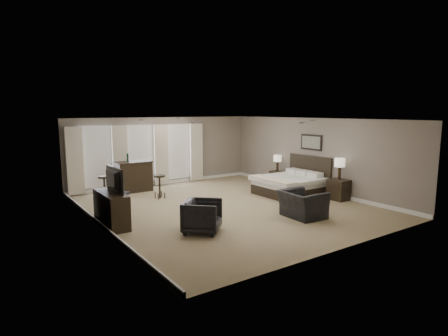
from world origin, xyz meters
TOP-DOWN VIEW (x-y plane):
  - room at (0.00, 0.00)m, footprint 7.60×8.60m
  - window_bay at (-1.00, 4.11)m, footprint 5.25×0.20m
  - bed at (2.58, 0.09)m, footprint 2.00×1.91m
  - nightstand_near at (3.47, -1.36)m, footprint 0.50×0.61m
  - nightstand_far at (3.47, 1.54)m, footprint 0.41×0.50m
  - lamp_near at (3.47, -1.36)m, footprint 0.33×0.33m
  - lamp_far at (3.47, 1.54)m, footprint 0.30×0.30m
  - wall_art at (3.70, 0.09)m, footprint 0.04×0.96m
  - dresser at (-3.45, 0.04)m, footprint 0.47×1.47m
  - tv at (-3.45, 0.04)m, footprint 0.63×1.09m
  - armchair_near at (1.03, -2.11)m, footprint 0.78×1.15m
  - armchair_far at (-1.84, -1.66)m, footprint 1.14×1.14m
  - bar_counter at (-1.49, 3.58)m, footprint 1.25×0.65m
  - bar_stool_left at (-2.77, 2.83)m, footprint 0.49×0.49m
  - bar_stool_right at (-1.20, 2.09)m, footprint 0.37×0.37m
  - desk_chair at (-2.74, 1.48)m, footprint 0.70×0.70m

SIDE VIEW (x-z plane):
  - nightstand_far at x=3.47m, z-range 0.00..0.55m
  - nightstand_near at x=3.47m, z-range 0.00..0.66m
  - bar_stool_right at x=-1.20m, z-range 0.00..0.77m
  - bar_stool_left at x=-2.77m, z-range 0.00..0.79m
  - dresser at x=-3.45m, z-range 0.00..0.85m
  - armchair_far at x=-1.84m, z-range 0.00..0.86m
  - desk_chair at x=-2.74m, z-range 0.00..0.97m
  - armchair_near at x=1.03m, z-range 0.00..0.97m
  - bar_counter at x=-1.49m, z-range 0.00..1.09m
  - bed at x=2.58m, z-range 0.00..1.28m
  - lamp_far at x=3.47m, z-range 0.55..1.17m
  - tv at x=-3.45m, z-range 0.85..0.99m
  - lamp_near at x=3.47m, z-range 0.66..1.35m
  - window_bay at x=-1.00m, z-range 0.05..2.35m
  - room at x=0.00m, z-range -0.02..2.62m
  - wall_art at x=3.70m, z-range 1.47..2.03m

